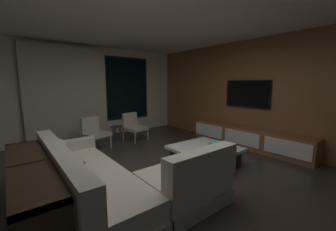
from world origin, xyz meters
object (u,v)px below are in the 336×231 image
object	(u,v)px
book_stack_on_coffee_table	(216,145)
media_console	(248,138)
coffee_table	(205,155)
mounted_tv	(247,94)
console_table_behind_couch	(31,191)
side_stool	(116,129)
sectional_couch	(114,182)
accent_chair_near_window	(133,125)
accent_chair_by_curtain	(94,131)

from	to	relation	value
book_stack_on_coffee_table	media_console	xyz separation A→B (m)	(1.50, 0.19, -0.16)
coffee_table	book_stack_on_coffee_table	world-z (taller)	book_stack_on_coffee_table
media_console	mounted_tv	distance (m)	1.13
console_table_behind_couch	coffee_table	bearing A→B (deg)	-0.34
book_stack_on_coffee_table	side_stool	size ratio (longest dim) A/B	0.62
media_console	mounted_tv	xyz separation A→B (m)	(0.18, 0.20, 1.10)
sectional_couch	coffee_table	xyz separation A→B (m)	(1.98, 0.11, -0.10)
mounted_tv	media_console	bearing A→B (deg)	-132.41
media_console	console_table_behind_couch	world-z (taller)	console_table_behind_couch
accent_chair_near_window	console_table_behind_couch	distance (m)	3.63
accent_chair_by_curtain	media_console	bearing A→B (deg)	-38.58
sectional_couch	media_console	bearing A→B (deg)	2.62
book_stack_on_coffee_table	media_console	size ratio (longest dim) A/B	0.09
book_stack_on_coffee_table	accent_chair_by_curtain	world-z (taller)	accent_chair_by_curtain
sectional_couch	mounted_tv	distance (m)	3.98
sectional_couch	side_stool	size ratio (longest dim) A/B	5.43
accent_chair_near_window	side_stool	bearing A→B (deg)	170.87
accent_chair_by_curtain	mounted_tv	distance (m)	3.99
accent_chair_near_window	mounted_tv	world-z (taller)	mounted_tv
coffee_table	accent_chair_near_window	size ratio (longest dim) A/B	1.49
sectional_couch	book_stack_on_coffee_table	xyz separation A→B (m)	(2.14, -0.03, 0.12)
book_stack_on_coffee_table	side_stool	world-z (taller)	book_stack_on_coffee_table
sectional_couch	console_table_behind_couch	bearing A→B (deg)	171.84
accent_chair_by_curtain	media_console	distance (m)	3.86
coffee_table	accent_chair_near_window	bearing A→B (deg)	95.31
sectional_couch	accent_chair_by_curtain	distance (m)	2.65
sectional_couch	side_stool	world-z (taller)	sectional_couch
side_stool	console_table_behind_couch	distance (m)	3.35
accent_chair_near_window	side_stool	xyz separation A→B (m)	(-0.48, 0.08, -0.06)
coffee_table	media_console	distance (m)	1.66
sectional_couch	console_table_behind_couch	xyz separation A→B (m)	(-0.91, 0.13, 0.13)
coffee_table	console_table_behind_couch	xyz separation A→B (m)	(-2.89, 0.02, 0.23)
mounted_tv	coffee_table	bearing A→B (deg)	-172.24
accent_chair_by_curtain	side_stool	distance (m)	0.66
sectional_couch	media_console	size ratio (longest dim) A/B	0.81
accent_chair_near_window	console_table_behind_couch	xyz separation A→B (m)	(-2.66, -2.47, -0.02)
book_stack_on_coffee_table	accent_chair_near_window	xyz separation A→B (m)	(-0.39, 2.62, 0.02)
side_stool	mounted_tv	bearing A→B (deg)	-42.17
accent_chair_near_window	media_console	world-z (taller)	accent_chair_near_window
accent_chair_near_window	mounted_tv	size ratio (longest dim) A/B	0.65
accent_chair_by_curtain	book_stack_on_coffee_table	bearing A→B (deg)	-59.67
coffee_table	accent_chair_by_curtain	distance (m)	2.82
accent_chair_by_curtain	side_stool	bearing A→B (deg)	9.15
sectional_couch	coffee_table	world-z (taller)	sectional_couch
book_stack_on_coffee_table	console_table_behind_couch	world-z (taller)	console_table_behind_couch
coffee_table	side_stool	size ratio (longest dim) A/B	2.52
book_stack_on_coffee_table	coffee_table	bearing A→B (deg)	139.11
accent_chair_by_curtain	console_table_behind_couch	distance (m)	2.88
book_stack_on_coffee_table	sectional_couch	bearing A→B (deg)	179.31
media_console	mounted_tv	bearing A→B (deg)	47.59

